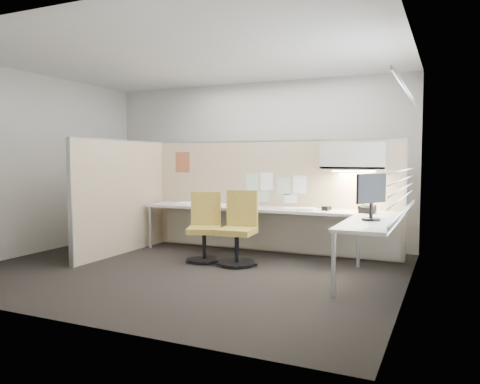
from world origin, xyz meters
The scene contains 27 objects.
floor centered at (0.00, 0.00, -0.01)m, with size 5.50×4.50×0.01m, color black.
ceiling centered at (0.00, 0.00, 2.80)m, with size 5.50×4.50×0.01m, color white.
wall_back centered at (0.00, 2.25, 1.40)m, with size 5.50×0.02×2.80m, color beige.
wall_front centered at (0.00, -2.25, 1.40)m, with size 5.50×0.02×2.80m, color beige.
wall_left centered at (-2.75, 0.00, 1.40)m, with size 0.02×4.50×2.80m, color beige.
wall_right centered at (2.75, 0.00, 1.40)m, with size 0.02×4.50×2.80m, color beige.
window_pane centered at (2.73, 0.00, 1.55)m, with size 0.01×2.80×1.30m, color #A9B7C5.
partition_back centered at (0.55, 1.60, 0.88)m, with size 4.10×0.06×1.75m, color tan.
partition_left centered at (-1.50, 0.50, 0.88)m, with size 0.06×2.20×1.75m, color tan.
desk centered at (0.93, 1.13, 0.60)m, with size 4.00×2.07×0.73m.
overhead_bin centered at (1.90, 1.39, 1.51)m, with size 0.90×0.36×0.38m, color beige.
task_light_strip centered at (1.90, 1.39, 1.30)m, with size 0.60×0.06×0.02m, color #FFEABF.
pinned_papers centered at (0.63, 1.57, 1.03)m, with size 1.01×0.00×0.47m.
poster centered at (-1.05, 1.57, 1.42)m, with size 0.28×0.00×0.35m, color #E0561C.
chair_left centered at (-0.07, 0.56, 0.46)m, with size 0.59×0.61×0.98m.
chair_right centered at (0.48, 0.54, 0.48)m, with size 0.54×0.54×1.02m.
monitor centered at (2.30, 0.42, 1.06)m, with size 0.28×0.49×0.56m.
phone centered at (2.12, 1.21, 0.78)m, with size 0.24×0.22×0.12m.
stapler centered at (1.51, 1.41, 0.76)m, with size 0.14×0.04×0.05m, color black.
tape_dispenser centered at (1.53, 1.25, 0.76)m, with size 0.10×0.06×0.06m, color black.
coat_hook centered at (-1.58, -0.35, 1.42)m, with size 0.18×0.43×1.31m.
paper_stack_0 centered at (-0.80, 1.23, 0.75)m, with size 0.23×0.30×0.03m, color white.
paper_stack_1 centered at (-0.25, 1.32, 0.74)m, with size 0.23×0.30×0.02m, color white.
paper_stack_2 centered at (0.30, 1.17, 0.75)m, with size 0.23×0.30×0.05m, color white.
paper_stack_3 centered at (1.00, 1.25, 0.74)m, with size 0.23×0.30×0.02m, color white.
paper_stack_4 centered at (1.26, 1.23, 0.74)m, with size 0.23×0.30×0.03m, color white.
paper_stack_5 centered at (2.30, 0.73, 0.74)m, with size 0.23×0.30×0.02m, color white.
Camera 1 is at (3.18, -5.36, 1.47)m, focal length 35.00 mm.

